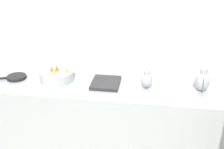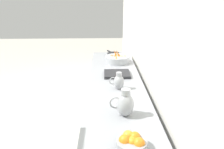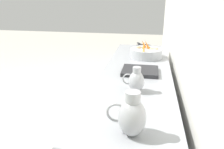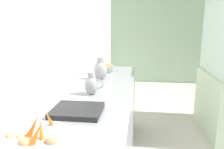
% 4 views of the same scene
% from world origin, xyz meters
% --- Properties ---
extents(tile_wall_left, '(0.10, 8.11, 3.00)m').
position_xyz_m(tile_wall_left, '(-1.95, 0.73, 1.50)').
color(tile_wall_left, white).
rests_on(tile_wall_left, ground_plane).
extents(prep_counter, '(0.66, 3.05, 0.91)m').
position_xyz_m(prep_counter, '(-1.51, 0.23, 0.46)').
color(prep_counter, gray).
rests_on(prep_counter, ground_plane).
extents(vegetable_colander, '(0.37, 0.37, 0.22)m').
position_xyz_m(vegetable_colander, '(-1.58, -0.64, 0.97)').
color(vegetable_colander, '#9EA0A5').
rests_on(vegetable_colander, prep_counter).
extents(orange_bowl, '(0.21, 0.21, 0.11)m').
position_xyz_m(orange_bowl, '(-1.56, 1.36, 0.96)').
color(orange_bowl, gray).
rests_on(orange_bowl, prep_counter).
extents(metal_pitcher_tall, '(0.21, 0.15, 0.25)m').
position_xyz_m(metal_pitcher_tall, '(-1.55, 0.93, 1.03)').
color(metal_pitcher_tall, '#939399').
rests_on(metal_pitcher_tall, prep_counter).
extents(metal_pitcher_short, '(0.17, 0.12, 0.20)m').
position_xyz_m(metal_pitcher_short, '(-1.53, 0.36, 1.00)').
color(metal_pitcher_short, '#939399').
rests_on(metal_pitcher_short, prep_counter).
extents(counter_sink_basin, '(0.34, 0.30, 0.04)m').
position_xyz_m(counter_sink_basin, '(-1.54, -0.08, 0.93)').
color(counter_sink_basin, '#232326').
rests_on(counter_sink_basin, prep_counter).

